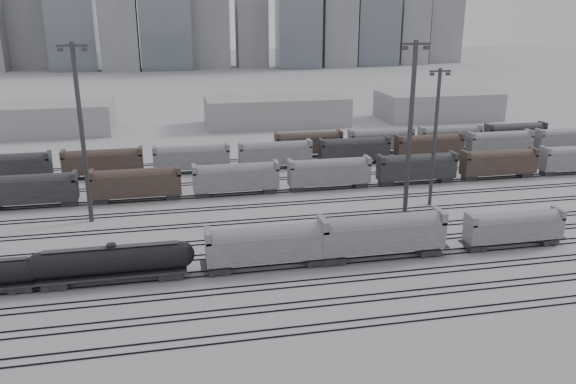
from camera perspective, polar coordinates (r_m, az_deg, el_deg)
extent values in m
plane|color=#B6B5BA|center=(72.20, 4.95, -7.48)|extent=(900.00, 900.00, 0.00)
cube|color=black|center=(59.88, 9.06, -13.23)|extent=(220.00, 0.07, 0.16)
cube|color=black|center=(61.03, 8.58, -12.56)|extent=(220.00, 0.07, 0.16)
cube|color=black|center=(63.94, 7.47, -11.01)|extent=(220.00, 0.07, 0.16)
cube|color=black|center=(65.13, 7.06, -10.43)|extent=(220.00, 0.07, 0.16)
cube|color=black|center=(68.12, 6.09, -9.06)|extent=(220.00, 0.07, 0.16)
cube|color=black|center=(69.34, 5.73, -8.54)|extent=(220.00, 0.07, 0.16)
cube|color=black|center=(72.41, 4.89, -7.33)|extent=(220.00, 0.07, 0.16)
cube|color=black|center=(73.66, 4.57, -6.87)|extent=(220.00, 0.07, 0.16)
cube|color=black|center=(76.78, 3.83, -5.80)|extent=(220.00, 0.07, 0.16)
cube|color=black|center=(78.05, 3.55, -5.39)|extent=(220.00, 0.07, 0.16)
cube|color=black|center=(81.23, 2.89, -4.42)|extent=(220.00, 0.07, 0.16)
cube|color=black|center=(82.52, 2.64, -4.06)|extent=(220.00, 0.07, 0.16)
cube|color=black|center=(87.55, 1.74, -2.74)|extent=(220.00, 0.07, 0.16)
cube|color=black|center=(88.86, 1.53, -2.42)|extent=(220.00, 0.07, 0.16)
cube|color=black|center=(93.97, 0.75, -1.28)|extent=(220.00, 0.07, 0.16)
cube|color=black|center=(95.30, 0.57, -1.01)|extent=(220.00, 0.07, 0.16)
cube|color=black|center=(100.47, -0.11, -0.01)|extent=(220.00, 0.07, 0.16)
cube|color=black|center=(101.81, -0.27, 0.23)|extent=(220.00, 0.07, 0.16)
cube|color=black|center=(107.97, -0.97, 1.25)|extent=(220.00, 0.07, 0.16)
cube|color=black|center=(109.33, -1.11, 1.46)|extent=(220.00, 0.07, 0.16)
cube|color=black|center=(115.54, -1.71, 2.35)|extent=(220.00, 0.07, 0.16)
cube|color=black|center=(116.91, -1.84, 2.53)|extent=(220.00, 0.07, 0.16)
cube|color=black|center=(123.17, -2.37, 3.31)|extent=(220.00, 0.07, 0.16)
cube|color=black|center=(124.54, -2.48, 3.47)|extent=(220.00, 0.07, 0.16)
cube|color=black|center=(72.55, -25.38, -8.65)|extent=(2.54, 2.05, 0.68)
sphere|color=black|center=(71.43, -24.64, -7.15)|extent=(2.83, 2.83, 2.83)
cube|color=black|center=(71.69, -22.51, -8.52)|extent=(2.86, 2.31, 0.77)
cube|color=black|center=(70.22, -11.81, -8.03)|extent=(2.86, 2.31, 0.77)
cube|color=black|center=(70.42, -17.25, -7.91)|extent=(17.05, 2.97, 0.27)
cylinder|color=black|center=(69.70, -17.38, -6.60)|extent=(15.95, 3.19, 3.19)
sphere|color=black|center=(71.05, -23.83, -6.88)|extent=(3.19, 3.19, 3.19)
sphere|color=black|center=(69.25, -10.79, -6.23)|extent=(3.19, 3.19, 3.19)
cylinder|color=black|center=(69.02, -17.52, -5.27)|extent=(1.10, 1.10, 0.55)
cube|color=black|center=(69.06, -17.51, -5.35)|extent=(15.40, 0.99, 0.07)
cube|color=black|center=(70.37, -7.01, -7.74)|extent=(2.66, 2.15, 0.72)
cube|color=black|center=(72.21, 2.82, -6.94)|extent=(2.66, 2.15, 0.72)
cube|color=gray|center=(70.04, -2.05, -5.58)|extent=(15.37, 3.07, 3.28)
cylinder|color=gray|center=(69.57, -2.06, -4.65)|extent=(13.94, 2.97, 2.97)
cube|color=gray|center=(68.51, -8.18, -4.45)|extent=(0.72, 3.07, 1.43)
cube|color=gray|center=(70.77, 3.84, -3.56)|extent=(0.72, 3.07, 1.43)
cone|color=black|center=(70.86, -2.03, -7.06)|extent=(2.46, 2.46, 0.92)
cube|color=black|center=(72.74, 4.53, -6.75)|extent=(2.85, 2.30, 0.77)
cube|color=black|center=(77.24, 14.00, -5.74)|extent=(2.85, 2.30, 0.77)
cube|color=gray|center=(73.74, 9.51, -4.42)|extent=(16.45, 3.29, 3.51)
cylinder|color=gray|center=(73.26, 9.57, -3.47)|extent=(14.92, 3.18, 3.18)
cube|color=gray|center=(70.57, 3.60, -3.32)|extent=(0.77, 3.29, 1.54)
cube|color=gray|center=(76.08, 15.16, -2.34)|extent=(0.77, 3.29, 1.54)
cone|color=black|center=(74.56, 9.43, -5.94)|extent=(2.63, 2.63, 0.99)
cube|color=black|center=(80.42, 18.48, -5.28)|extent=(2.38, 1.92, 0.64)
cube|color=black|center=(86.30, 24.84, -4.46)|extent=(2.38, 1.92, 0.64)
cube|color=gray|center=(82.47, 21.94, -3.48)|extent=(13.73, 2.75, 2.93)
cylinder|color=gray|center=(82.11, 22.03, -2.77)|extent=(12.45, 2.65, 2.65)
cube|color=gray|center=(78.47, 18.07, -2.68)|extent=(0.64, 2.75, 1.28)
cube|color=gray|center=(85.64, 25.77, -1.91)|extent=(0.64, 2.75, 1.28)
cone|color=black|center=(83.09, 21.80, -4.63)|extent=(2.20, 2.20, 0.82)
cylinder|color=#353538|center=(88.36, -20.18, 5.38)|extent=(0.69, 0.69, 26.86)
cube|color=#353538|center=(86.77, -21.10, 13.71)|extent=(4.30, 0.32, 0.32)
cube|color=#353538|center=(87.06, -22.13, 13.25)|extent=(0.75, 0.54, 0.54)
cube|color=#353538|center=(86.57, -19.98, 13.46)|extent=(0.75, 0.54, 0.54)
cylinder|color=#353538|center=(84.66, 12.28, 5.66)|extent=(0.69, 0.69, 27.12)
cube|color=#353538|center=(83.02, 12.88, 14.47)|extent=(4.34, 0.33, 0.33)
cube|color=#353538|center=(82.39, 11.79, 14.14)|extent=(0.76, 0.54, 0.54)
cube|color=#353538|center=(83.73, 13.90, 14.05)|extent=(0.76, 0.54, 0.54)
cylinder|color=#353538|center=(94.19, 14.68, 5.24)|extent=(0.58, 0.58, 22.50)
cube|color=#353538|center=(92.57, 15.21, 11.78)|extent=(3.60, 0.27, 0.27)
cube|color=#353538|center=(92.02, 14.42, 11.52)|extent=(0.63, 0.45, 0.45)
cube|color=#353538|center=(93.23, 15.94, 11.48)|extent=(0.63, 0.45, 0.45)
cube|color=black|center=(101.29, -24.77, 0.07)|extent=(15.00, 3.00, 5.60)
cube|color=#49362E|center=(98.70, -15.15, 0.68)|extent=(15.00, 3.00, 5.60)
cube|color=gray|center=(99.02, -5.30, 1.29)|extent=(15.00, 3.00, 5.60)
cube|color=gray|center=(102.19, 4.21, 1.84)|extent=(15.00, 3.00, 5.60)
cube|color=black|center=(107.99, 12.93, 2.30)|extent=(15.00, 3.00, 5.60)
cube|color=#49362E|center=(116.00, 20.60, 2.66)|extent=(15.00, 3.00, 5.60)
cube|color=gray|center=(125.82, 27.19, 2.93)|extent=(15.00, 3.00, 5.60)
cube|color=black|center=(117.98, -26.47, 2.16)|extent=(15.00, 3.00, 5.60)
cube|color=#49362E|center=(114.73, -18.26, 2.75)|extent=(15.00, 3.00, 5.60)
cube|color=gray|center=(113.96, -9.75, 3.30)|extent=(15.00, 3.00, 5.60)
cube|color=gray|center=(115.71, -1.30, 3.77)|extent=(15.00, 3.00, 5.60)
cube|color=black|center=(119.87, 6.74, 4.14)|extent=(15.00, 3.00, 5.60)
cube|color=#49362E|center=(126.20, 14.11, 4.41)|extent=(15.00, 3.00, 5.60)
cube|color=gray|center=(134.39, 20.68, 4.59)|extent=(15.00, 3.00, 5.60)
cube|color=gray|center=(144.14, 26.44, 4.70)|extent=(15.00, 3.00, 5.60)
cube|color=#49362E|center=(125.17, 2.10, 4.83)|extent=(15.00, 3.00, 5.60)
cube|color=gray|center=(130.20, 9.41, 5.11)|extent=(15.00, 3.00, 5.60)
cube|color=gray|center=(137.17, 16.09, 5.29)|extent=(15.00, 3.00, 5.60)
cube|color=black|center=(145.80, 22.05, 5.39)|extent=(15.00, 3.00, 5.60)
cube|color=#9D9D9F|center=(164.80, -26.06, 6.60)|extent=(50.00, 18.00, 8.00)
cube|color=#9D9D9F|center=(162.37, -1.21, 8.25)|extent=(40.00, 18.00, 8.00)
cube|color=#9D9D9F|center=(178.31, 14.97, 8.51)|extent=(35.00, 18.00, 8.00)
cube|color=gray|center=(350.86, -25.06, 14.53)|extent=(22.00, 17.60, 42.00)
cube|color=gray|center=(343.49, -16.70, 15.88)|extent=(20.00, 16.00, 48.00)
cube|color=gray|center=(343.33, -8.07, 17.42)|extent=(22.00, 17.60, 60.00)
cube|color=gray|center=(346.19, -3.70, 15.73)|extent=(18.00, 14.40, 38.00)
cube|color=slate|center=(350.47, 0.51, 18.57)|extent=(24.00, 19.20, 72.00)
cube|color=gray|center=(356.67, 4.60, 16.33)|extent=(20.00, 16.00, 45.00)
cube|color=gray|center=(373.75, 12.26, 15.68)|extent=(18.00, 14.40, 40.00)
cube|color=gray|center=(384.30, 15.88, 16.36)|extent=(22.00, 17.60, 52.00)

